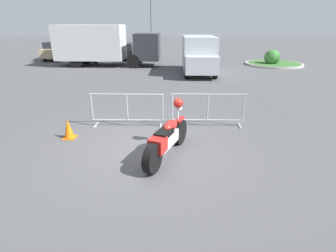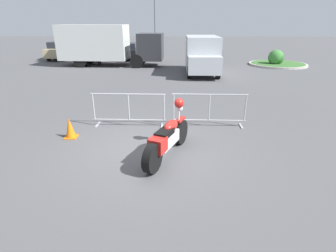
{
  "view_description": "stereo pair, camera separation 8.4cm",
  "coord_description": "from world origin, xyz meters",
  "px_view_note": "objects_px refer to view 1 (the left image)",
  "views": [
    {
      "loc": [
        0.57,
        -6.24,
        3.12
      ],
      "look_at": [
        0.55,
        0.0,
        0.65
      ],
      "focal_mm": 28.0,
      "sensor_mm": 36.0,
      "label": 1
    },
    {
      "loc": [
        0.65,
        -6.24,
        3.12
      ],
      "look_at": [
        0.55,
        0.0,
        0.65
      ],
      "focal_mm": 28.0,
      "sensor_mm": 36.0,
      "label": 2
    }
  ],
  "objects_px": {
    "crowd_barrier_near": "(128,109)",
    "parked_car_black": "(124,51)",
    "crowd_barrier_far": "(208,109)",
    "traffic_cone": "(69,129)",
    "parked_car_red": "(91,51)",
    "parked_car_tan": "(59,50)",
    "delivery_van": "(200,54)",
    "motorcycle": "(168,138)",
    "pedestrian": "(96,53)",
    "box_truck": "(103,44)",
    "street_lamp": "(152,16)"
  },
  "relations": [
    {
      "from": "box_truck",
      "to": "parked_car_red",
      "type": "distance_m",
      "value": 4.42
    },
    {
      "from": "pedestrian",
      "to": "delivery_van",
      "type": "bearing_deg",
      "value": 98.25
    },
    {
      "from": "parked_car_tan",
      "to": "delivery_van",
      "type": "bearing_deg",
      "value": -125.65
    },
    {
      "from": "street_lamp",
      "to": "pedestrian",
      "type": "bearing_deg",
      "value": -115.98
    },
    {
      "from": "box_truck",
      "to": "traffic_cone",
      "type": "xyz_separation_m",
      "value": [
        2.09,
        -13.62,
        -1.35
      ]
    },
    {
      "from": "crowd_barrier_near",
      "to": "parked_car_red",
      "type": "bearing_deg",
      "value": 109.22
    },
    {
      "from": "pedestrian",
      "to": "parked_car_tan",
      "type": "bearing_deg",
      "value": -97.63
    },
    {
      "from": "delivery_van",
      "to": "street_lamp",
      "type": "xyz_separation_m",
      "value": [
        -3.73,
        11.57,
        2.47
      ]
    },
    {
      "from": "pedestrian",
      "to": "street_lamp",
      "type": "xyz_separation_m",
      "value": [
        3.93,
        8.07,
        2.79
      ]
    },
    {
      "from": "crowd_barrier_near",
      "to": "crowd_barrier_far",
      "type": "height_order",
      "value": "same"
    },
    {
      "from": "motorcycle",
      "to": "street_lamp",
      "type": "bearing_deg",
      "value": 27.54
    },
    {
      "from": "crowd_barrier_near",
      "to": "box_truck",
      "type": "bearing_deg",
      "value": 106.09
    },
    {
      "from": "street_lamp",
      "to": "parked_car_black",
      "type": "bearing_deg",
      "value": -117.35
    },
    {
      "from": "parked_car_red",
      "to": "crowd_barrier_far",
      "type": "bearing_deg",
      "value": -157.97
    },
    {
      "from": "crowd_barrier_near",
      "to": "traffic_cone",
      "type": "bearing_deg",
      "value": -148.2
    },
    {
      "from": "delivery_van",
      "to": "traffic_cone",
      "type": "distance_m",
      "value": 11.61
    },
    {
      "from": "crowd_barrier_far",
      "to": "parked_car_red",
      "type": "bearing_deg",
      "value": 116.75
    },
    {
      "from": "traffic_cone",
      "to": "pedestrian",
      "type": "bearing_deg",
      "value": 101.36
    },
    {
      "from": "motorcycle",
      "to": "parked_car_red",
      "type": "xyz_separation_m",
      "value": [
        -7.01,
        18.5,
        0.21
      ]
    },
    {
      "from": "motorcycle",
      "to": "crowd_barrier_near",
      "type": "bearing_deg",
      "value": 55.04
    },
    {
      "from": "traffic_cone",
      "to": "parked_car_tan",
      "type": "bearing_deg",
      "value": 112.05
    },
    {
      "from": "parked_car_red",
      "to": "box_truck",
      "type": "bearing_deg",
      "value": -155.9
    },
    {
      "from": "parked_car_red",
      "to": "traffic_cone",
      "type": "xyz_separation_m",
      "value": [
        4.17,
        -17.41,
        -0.42
      ]
    },
    {
      "from": "crowd_barrier_far",
      "to": "delivery_van",
      "type": "bearing_deg",
      "value": 85.59
    },
    {
      "from": "parked_car_black",
      "to": "pedestrian",
      "type": "distance_m",
      "value": 4.01
    },
    {
      "from": "parked_car_red",
      "to": "street_lamp",
      "type": "xyz_separation_m",
      "value": [
        5.29,
        4.66,
        3.0
      ]
    },
    {
      "from": "pedestrian",
      "to": "traffic_cone",
      "type": "distance_m",
      "value": 14.29
    },
    {
      "from": "motorcycle",
      "to": "parked_car_black",
      "type": "xyz_separation_m",
      "value": [
        -4.0,
        18.75,
        0.22
      ]
    },
    {
      "from": "crowd_barrier_near",
      "to": "motorcycle",
      "type": "bearing_deg",
      "value": -58.26
    },
    {
      "from": "crowd_barrier_far",
      "to": "delivery_van",
      "type": "height_order",
      "value": "delivery_van"
    },
    {
      "from": "crowd_barrier_near",
      "to": "pedestrian",
      "type": "height_order",
      "value": "pedestrian"
    },
    {
      "from": "parked_car_red",
      "to": "crowd_barrier_near",
      "type": "bearing_deg",
      "value": -165.5
    },
    {
      "from": "crowd_barrier_far",
      "to": "parked_car_tan",
      "type": "xyz_separation_m",
      "value": [
        -11.29,
        16.74,
        0.22
      ]
    },
    {
      "from": "parked_car_tan",
      "to": "traffic_cone",
      "type": "distance_m",
      "value": 19.11
    },
    {
      "from": "crowd_barrier_far",
      "to": "traffic_cone",
      "type": "xyz_separation_m",
      "value": [
        -4.12,
        -0.97,
        -0.27
      ]
    },
    {
      "from": "crowd_barrier_near",
      "to": "crowd_barrier_far",
      "type": "relative_size",
      "value": 1.0
    },
    {
      "from": "parked_car_black",
      "to": "traffic_cone",
      "type": "height_order",
      "value": "parked_car_black"
    },
    {
      "from": "pedestrian",
      "to": "street_lamp",
      "type": "relative_size",
      "value": 0.3
    },
    {
      "from": "crowd_barrier_far",
      "to": "traffic_cone",
      "type": "distance_m",
      "value": 4.24
    },
    {
      "from": "box_truck",
      "to": "parked_car_red",
      "type": "height_order",
      "value": "box_truck"
    },
    {
      "from": "delivery_van",
      "to": "crowd_barrier_near",
      "type": "bearing_deg",
      "value": -17.57
    },
    {
      "from": "parked_car_tan",
      "to": "street_lamp",
      "type": "distance_m",
      "value": 9.82
    },
    {
      "from": "crowd_barrier_near",
      "to": "parked_car_black",
      "type": "bearing_deg",
      "value": 99.29
    },
    {
      "from": "parked_car_red",
      "to": "pedestrian",
      "type": "xyz_separation_m",
      "value": [
        1.36,
        -3.41,
        0.21
      ]
    },
    {
      "from": "pedestrian",
      "to": "motorcycle",
      "type": "bearing_deg",
      "value": 53.3
    },
    {
      "from": "pedestrian",
      "to": "parked_car_black",
      "type": "bearing_deg",
      "value": -171.51
    },
    {
      "from": "crowd_barrier_far",
      "to": "box_truck",
      "type": "xyz_separation_m",
      "value": [
        -6.2,
        12.65,
        1.08
      ]
    },
    {
      "from": "parked_car_black",
      "to": "street_lamp",
      "type": "distance_m",
      "value": 5.8
    },
    {
      "from": "crowd_barrier_near",
      "to": "parked_car_tan",
      "type": "distance_m",
      "value": 18.88
    },
    {
      "from": "parked_car_red",
      "to": "motorcycle",
      "type": "bearing_deg",
      "value": -163.97
    }
  ]
}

